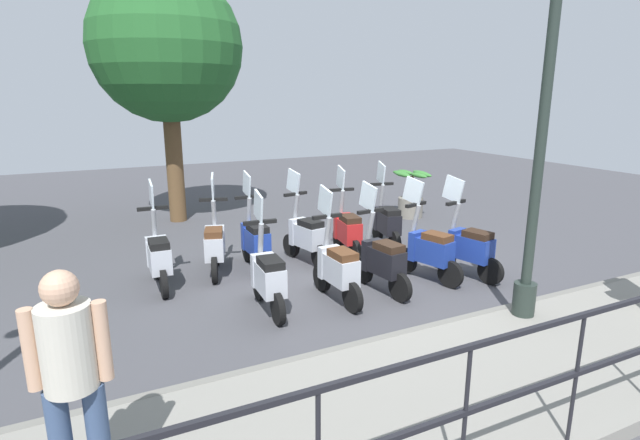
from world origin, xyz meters
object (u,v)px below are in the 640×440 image
potted_palm (411,198)px  scooter_far_3 (255,240)px  scooter_near_0 (468,247)px  scooter_near_3 (337,267)px  scooter_near_2 (382,260)px  lamp_post_near (539,157)px  scooter_far_2 (305,235)px  pedestrian_distant (71,372)px  tree_distant (166,47)px  scooter_far_1 (347,230)px  scooter_far_4 (215,244)px  scooter_near_4 (268,276)px  scooter_far_5 (159,256)px  scooter_near_1 (429,250)px  scooter_far_0 (387,222)px

potted_palm → scooter_far_3: 4.68m
scooter_near_0 → scooter_near_3: (0.06, 2.23, 0.00)m
scooter_near_0 → scooter_near_2: size_ratio=1.00×
lamp_post_near → scooter_far_2: 3.90m
pedestrian_distant → scooter_near_3: 4.03m
tree_distant → scooter_far_1: size_ratio=3.42×
tree_distant → scooter_far_3: size_ratio=3.42×
scooter_far_1 → scooter_far_2: size_ratio=1.00×
scooter_far_4 → scooter_near_4: bearing=-154.9°
lamp_post_near → scooter_far_5: lamp_post_near is taller
pedestrian_distant → scooter_near_1: 5.43m
scooter_near_0 → pedestrian_distant: bearing=99.7°
scooter_near_0 → scooter_near_1: same height
scooter_near_2 → scooter_far_3: size_ratio=1.00×
scooter_near_3 → scooter_far_5: (1.55, 2.07, 0.00)m
scooter_near_4 → scooter_far_2: same height
pedestrian_distant → tree_distant: size_ratio=0.30×
pedestrian_distant → scooter_far_5: pedestrian_distant is taller
scooter_far_1 → tree_distant: bearing=37.0°
scooter_near_0 → scooter_near_3: 2.23m
potted_palm → scooter_near_2: size_ratio=0.69×
scooter_far_2 → scooter_far_5: same height
tree_distant → scooter_near_4: 6.28m
scooter_near_1 → scooter_far_3: (1.63, 2.17, 0.00)m
scooter_near_3 → scooter_far_0: 2.67m
scooter_near_0 → scooter_far_4: same height
scooter_near_1 → scooter_far_2: bearing=25.2°
scooter_near_3 → scooter_far_1: bearing=-35.2°
pedestrian_distant → scooter_far_5: 4.18m
scooter_far_2 → scooter_near_0: bearing=-142.5°
scooter_far_0 → scooter_far_2: size_ratio=1.00×
lamp_post_near → scooter_near_3: size_ratio=2.79×
scooter_near_2 → scooter_far_4: bearing=40.3°
tree_distant → lamp_post_near: bearing=-159.0°
pedestrian_distant → scooter_far_5: size_ratio=1.03×
scooter_far_2 → scooter_far_4: (0.15, 1.48, 0.00)m
scooter_near_1 → scooter_far_4: bearing=43.4°
lamp_post_near → scooter_near_1: size_ratio=2.79×
tree_distant → scooter_near_1: 6.83m
lamp_post_near → potted_palm: lamp_post_near is taller
tree_distant → scooter_far_2: size_ratio=3.42×
potted_palm → scooter_far_1: size_ratio=0.69×
pedestrian_distant → potted_palm: 9.14m
scooter_near_2 → scooter_far_0: size_ratio=1.00×
scooter_near_0 → scooter_near_2: 1.52m
scooter_near_2 → scooter_near_1: bearing=-91.4°
scooter_far_0 → scooter_far_4: same height
potted_palm → scooter_near_3: (-3.50, 3.76, 0.04)m
scooter_near_0 → scooter_near_3: same height
tree_distant → scooter_far_0: bearing=-140.5°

